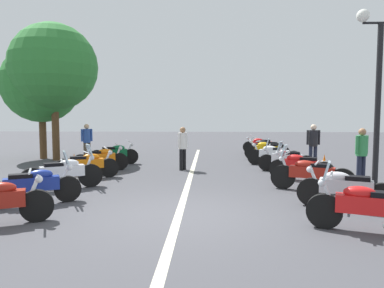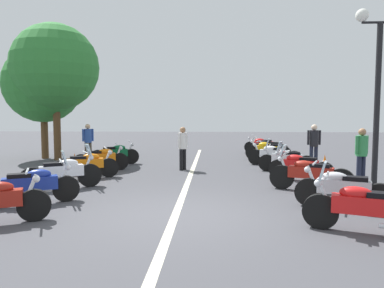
{
  "view_description": "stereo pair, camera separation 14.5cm",
  "coord_description": "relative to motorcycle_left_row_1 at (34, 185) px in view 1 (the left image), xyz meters",
  "views": [
    {
      "loc": [
        -6.88,
        -0.59,
        1.97
      ],
      "look_at": [
        5.78,
        0.0,
        0.99
      ],
      "focal_mm": 32.73,
      "sensor_mm": 36.0,
      "label": 1
    },
    {
      "loc": [
        -6.88,
        -0.74,
        1.97
      ],
      "look_at": [
        5.78,
        0.0,
        0.99
      ],
      "focal_mm": 32.73,
      "sensor_mm": 36.0,
      "label": 2
    }
  ],
  "objects": [
    {
      "name": "motorcycle_right_row_8",
      "position": [
        11.72,
        -6.8,
        -0.01
      ],
      "size": [
        0.88,
        2.0,
        0.99
      ],
      "rotation": [
        0.0,
        0.0,
        1.29
      ],
      "color": "black",
      "rests_on": "ground_plane"
    },
    {
      "name": "motorcycle_right_row_3",
      "position": [
        3.43,
        -6.76,
        0.0
      ],
      "size": [
        1.02,
        1.87,
        1.2
      ],
      "rotation": [
        0.0,
        0.0,
        1.14
      ],
      "color": "black",
      "rests_on": "ground_plane"
    },
    {
      "name": "roadside_tree_0",
      "position": [
        8.63,
        3.92,
        3.05
      ],
      "size": [
        3.6,
        3.6,
        5.32
      ],
      "color": "brown",
      "rests_on": "ground_plane"
    },
    {
      "name": "ground_plane",
      "position": [
        -0.67,
        -3.31,
        -0.46
      ],
      "size": [
        80.0,
        80.0,
        0.0
      ],
      "primitive_type": "plane",
      "color": "#424247"
    },
    {
      "name": "street_lamp_twin_globe",
      "position": [
        1.63,
        -8.22,
        2.75
      ],
      "size": [
        0.32,
        1.22,
        4.67
      ],
      "color": "black",
      "rests_on": "ground_plane"
    },
    {
      "name": "motorcycle_right_row_2",
      "position": [
        1.79,
        -6.62,
        0.02
      ],
      "size": [
        1.05,
        2.04,
        1.22
      ],
      "rotation": [
        0.0,
        0.0,
        1.16
      ],
      "color": "black",
      "rests_on": "ground_plane"
    },
    {
      "name": "motorcycle_left_row_3",
      "position": [
        3.35,
        -0.01,
        -0.0
      ],
      "size": [
        1.06,
        1.96,
        0.99
      ],
      "rotation": [
        0.0,
        0.0,
        -1.14
      ],
      "color": "black",
      "rests_on": "ground_plane"
    },
    {
      "name": "traffic_cone_0",
      "position": [
        5.34,
        -8.14,
        -0.17
      ],
      "size": [
        0.36,
        0.36,
        0.61
      ],
      "color": "orange",
      "rests_on": "ground_plane"
    },
    {
      "name": "motorcycle_left_row_4",
      "position": [
        4.96,
        0.01,
        -0.0
      ],
      "size": [
        0.98,
        1.91,
        1.0
      ],
      "rotation": [
        0.0,
        0.0,
        -1.17
      ],
      "color": "black",
      "rests_on": "ground_plane"
    },
    {
      "name": "motorcycle_left_row_5",
      "position": [
        6.68,
        -0.03,
        -0.0
      ],
      "size": [
        0.96,
        1.9,
        1.0
      ],
      "rotation": [
        0.0,
        0.0,
        -1.18
      ],
      "color": "black",
      "rests_on": "ground_plane"
    },
    {
      "name": "bystander_0",
      "position": [
        5.33,
        -2.95,
        0.48
      ],
      "size": [
        0.46,
        0.33,
        1.61
      ],
      "rotation": [
        0.0,
        0.0,
        4.14
      ],
      "color": "black",
      "rests_on": "ground_plane"
    },
    {
      "name": "bystander_3",
      "position": [
        6.23,
        -7.98,
        0.53
      ],
      "size": [
        0.32,
        0.53,
        1.69
      ],
      "rotation": [
        0.0,
        0.0,
        0.05
      ],
      "color": "#1E2338",
      "rests_on": "ground_plane"
    },
    {
      "name": "motorcycle_right_row_4",
      "position": [
        5.14,
        -6.69,
        0.0
      ],
      "size": [
        0.8,
        1.98,
        1.19
      ],
      "rotation": [
        0.0,
        0.0,
        1.35
      ],
      "color": "black",
      "rests_on": "ground_plane"
    },
    {
      "name": "motorcycle_left_row_2",
      "position": [
        1.69,
        0.03,
        0.01
      ],
      "size": [
        1.26,
        1.9,
        1.22
      ],
      "rotation": [
        0.0,
        0.0,
        -1.01
      ],
      "color": "black",
      "rests_on": "ground_plane"
    },
    {
      "name": "motorcycle_right_row_5",
      "position": [
        6.67,
        -6.54,
        0.0
      ],
      "size": [
        1.02,
        2.07,
        1.0
      ],
      "rotation": [
        0.0,
        0.0,
        1.19
      ],
      "color": "black",
      "rests_on": "ground_plane"
    },
    {
      "name": "motorcycle_right_row_7",
      "position": [
        9.97,
        -6.77,
        -0.0
      ],
      "size": [
        0.9,
        2.04,
        1.0
      ],
      "rotation": [
        0.0,
        0.0,
        1.28
      ],
      "color": "black",
      "rests_on": "ground_plane"
    },
    {
      "name": "bystander_2",
      "position": [
        7.92,
        1.57,
        0.51
      ],
      "size": [
        0.38,
        0.43,
        1.66
      ],
      "rotation": [
        0.0,
        0.0,
        0.71
      ],
      "color": "brown",
      "rests_on": "ground_plane"
    },
    {
      "name": "lane_centre_stripe",
      "position": [
        3.36,
        -3.31,
        -0.45
      ],
      "size": [
        19.99,
        0.16,
        0.01
      ],
      "primitive_type": "cube",
      "color": "beige",
      "rests_on": "ground_plane"
    },
    {
      "name": "traffic_cone_2",
      "position": [
        5.26,
        1.13,
        -0.17
      ],
      "size": [
        0.36,
        0.36,
        0.61
      ],
      "color": "orange",
      "rests_on": "ground_plane"
    },
    {
      "name": "motorcycle_left_row_1",
      "position": [
        0.0,
        0.0,
        0.0
      ],
      "size": [
        1.15,
        1.93,
        1.19
      ],
      "rotation": [
        0.0,
        0.0,
        -1.08
      ],
      "color": "black",
      "rests_on": "ground_plane"
    },
    {
      "name": "motorcycle_right_row_1",
      "position": [
        -0.05,
        -6.81,
        -0.01
      ],
      "size": [
        1.0,
        1.91,
        0.99
      ],
      "rotation": [
        0.0,
        0.0,
        1.17
      ],
      "color": "black",
      "rests_on": "ground_plane"
    },
    {
      "name": "roadside_tree_1",
      "position": [
        8.05,
        3.04,
        3.75
      ],
      "size": [
        3.87,
        3.87,
        6.16
      ],
      "color": "brown",
      "rests_on": "ground_plane"
    },
    {
      "name": "motorcycle_right_row_0",
      "position": [
        -1.6,
        -6.62,
        0.0
      ],
      "size": [
        0.97,
        2.01,
        1.2
      ],
      "rotation": [
        0.0,
        0.0,
        1.22
      ],
      "color": "black",
      "rests_on": "ground_plane"
    },
    {
      "name": "motorcycle_right_row_6",
      "position": [
        8.48,
        -6.57,
        0.01
      ],
      "size": [
        0.97,
        1.99,
        1.02
      ],
      "rotation": [
        0.0,
        0.0,
        1.2
      ],
      "color": "black",
      "rests_on": "ground_plane"
    },
    {
      "name": "bystander_1",
      "position": [
        3.09,
        -8.49,
        0.5
      ],
      "size": [
        0.32,
        0.47,
        1.64
      ],
      "rotation": [
        0.0,
        0.0,
        3.67
      ],
      "color": "#1E2338",
      "rests_on": "ground_plane"
    }
  ]
}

